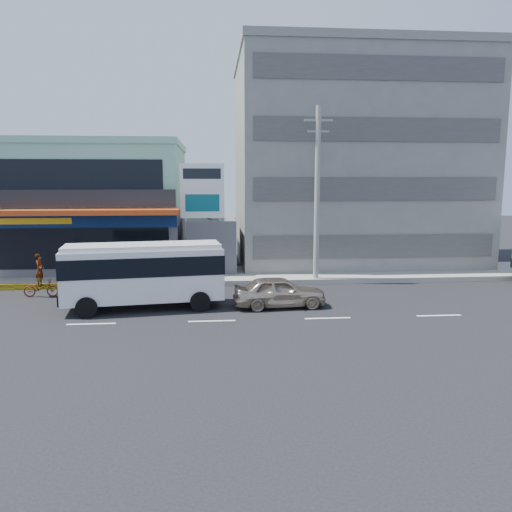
{
  "coord_description": "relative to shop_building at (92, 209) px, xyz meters",
  "views": [
    {
      "loc": [
        0.08,
        -20.57,
        5.91
      ],
      "look_at": [
        2.21,
        3.75,
        2.2
      ],
      "focal_mm": 35.0,
      "sensor_mm": 36.0,
      "label": 1
    }
  ],
  "objects": [
    {
      "name": "ground",
      "position": [
        8.0,
        -13.95,
        -4.0
      ],
      "size": [
        120.0,
        120.0,
        0.0
      ],
      "primitive_type": "plane",
      "color": "black",
      "rests_on": "ground"
    },
    {
      "name": "sidewalk",
      "position": [
        13.0,
        -4.45,
        -3.85
      ],
      "size": [
        70.0,
        5.0,
        0.3
      ],
      "primitive_type": "cube",
      "color": "gray",
      "rests_on": "ground"
    },
    {
      "name": "shop_building",
      "position": [
        0.0,
        0.0,
        0.0
      ],
      "size": [
        12.4,
        11.7,
        8.0
      ],
      "color": "#45454A",
      "rests_on": "ground"
    },
    {
      "name": "concrete_building",
      "position": [
        18.0,
        1.05,
        3.0
      ],
      "size": [
        16.0,
        12.0,
        14.0
      ],
      "primitive_type": "cube",
      "color": "gray",
      "rests_on": "ground"
    },
    {
      "name": "gap_structure",
      "position": [
        8.0,
        -1.95,
        -2.25
      ],
      "size": [
        3.0,
        6.0,
        3.5
      ],
      "primitive_type": "cube",
      "color": "#45454A",
      "rests_on": "ground"
    },
    {
      "name": "satellite_dish",
      "position": [
        8.0,
        -2.95,
        -0.42
      ],
      "size": [
        1.5,
        1.5,
        0.15
      ],
      "primitive_type": "cylinder",
      "color": "slate",
      "rests_on": "gap_structure"
    },
    {
      "name": "billboard",
      "position": [
        7.5,
        -4.75,
        0.93
      ],
      "size": [
        2.6,
        0.18,
        6.9
      ],
      "color": "gray",
      "rests_on": "ground"
    },
    {
      "name": "utility_pole_near",
      "position": [
        14.0,
        -6.55,
        1.15
      ],
      "size": [
        1.6,
        0.3,
        10.0
      ],
      "color": "#999993",
      "rests_on": "ground"
    },
    {
      "name": "minibus",
      "position": [
        4.89,
        -11.52,
        -2.19
      ],
      "size": [
        7.47,
        3.28,
        3.03
      ],
      "color": "silver",
      "rests_on": "ground"
    },
    {
      "name": "sedan",
      "position": [
        11.18,
        -11.81,
        -3.26
      ],
      "size": [
        4.41,
        2.01,
        1.47
      ],
      "primitive_type": "imported",
      "rotation": [
        0.0,
        0.0,
        1.63
      ],
      "color": "#BBA88F",
      "rests_on": "ground"
    },
    {
      "name": "motorcycle_rider",
      "position": [
        -0.72,
        -8.67,
        -3.26
      ],
      "size": [
        1.75,
        0.62,
        2.23
      ],
      "color": "#50180B",
      "rests_on": "ground"
    }
  ]
}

